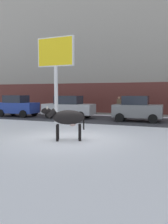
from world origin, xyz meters
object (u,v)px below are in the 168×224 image
(cow_black, at_px, (67,118))
(car_silver_sedan, at_px, (69,107))
(billboard, at_px, (56,57))
(pedestrian_near_billboard, at_px, (119,106))
(car_blue_hatchback, at_px, (17,106))
(car_grey_hatchback, at_px, (137,109))

(cow_black, bearing_deg, car_silver_sedan, 115.37)
(car_silver_sedan, bearing_deg, billboard, -74.38)
(billboard, height_order, pedestrian_near_billboard, billboard)
(car_blue_hatchback, relative_size, car_grey_hatchback, 1.00)
(car_silver_sedan, bearing_deg, pedestrian_near_billboard, 43.89)
(car_blue_hatchback, distance_m, pedestrian_near_billboard, 9.03)
(billboard, relative_size, pedestrian_near_billboard, 3.21)
(billboard, bearing_deg, pedestrian_near_billboard, 73.89)
(cow_black, distance_m, car_grey_hatchback, 8.37)
(billboard, distance_m, car_grey_hatchback, 6.92)
(pedestrian_near_billboard, bearing_deg, car_blue_hatchback, -155.10)
(cow_black, relative_size, car_silver_sedan, 0.44)
(cow_black, xyz_separation_m, car_blue_hatchback, (-8.77, 7.92, -0.07))
(car_silver_sedan, bearing_deg, car_grey_hatchback, -2.35)
(car_blue_hatchback, bearing_deg, pedestrian_near_billboard, 24.90)
(billboard, bearing_deg, car_grey_hatchback, 42.90)
(car_grey_hatchback, xyz_separation_m, pedestrian_near_billboard, (-2.22, 3.52, -0.05))
(pedestrian_near_billboard, bearing_deg, billboard, -106.11)
(car_grey_hatchback, relative_size, pedestrian_near_billboard, 2.06)
(billboard, xyz_separation_m, car_grey_hatchback, (4.42, 4.11, -3.39))
(car_blue_hatchback, relative_size, pedestrian_near_billboard, 2.06)
(pedestrian_near_billboard, bearing_deg, cow_black, -87.15)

